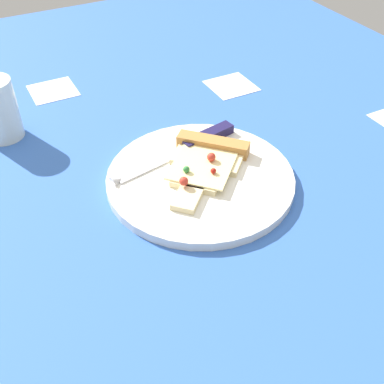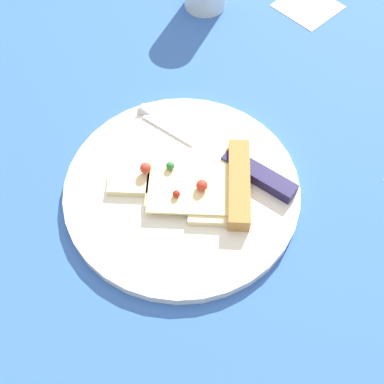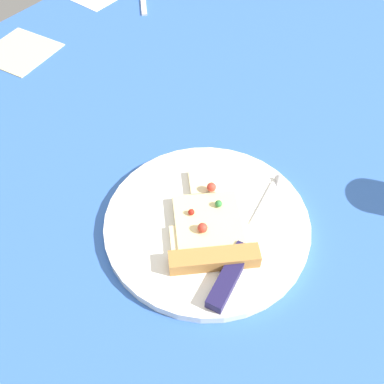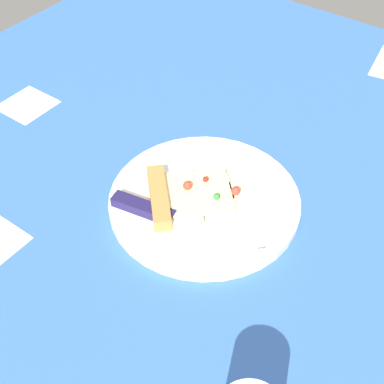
{
  "view_description": "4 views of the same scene",
  "coord_description": "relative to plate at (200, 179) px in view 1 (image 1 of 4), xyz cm",
  "views": [
    {
      "loc": [
        -59.34,
        19.0,
        48.23
      ],
      "look_at": [
        -12.29,
        -5.7,
        2.45
      ],
      "focal_mm": 44.68,
      "sensor_mm": 36.0,
      "label": 1
    },
    {
      "loc": [
        -29.84,
        -34.15,
        52.65
      ],
      "look_at": [
        -8.76,
        -11.62,
        3.42
      ],
      "focal_mm": 45.78,
      "sensor_mm": 36.0,
      "label": 2
    },
    {
      "loc": [
        13.33,
        -40.55,
        54.53
      ],
      "look_at": [
        -11.78,
        -8.3,
        4.44
      ],
      "focal_mm": 42.73,
      "sensor_mm": 36.0,
      "label": 3
    },
    {
      "loc": [
        39.48,
        23.1,
        60.53
      ],
      "look_at": [
        -7.59,
        -11.13,
        2.17
      ],
      "focal_mm": 50.38,
      "sensor_mm": 36.0,
      "label": 4
    }
  ],
  "objects": [
    {
      "name": "knife",
      "position": [
        6.96,
        -1.18,
        1.35
      ],
      "size": [
        6.45,
        23.98,
        2.45
      ],
      "rotation": [
        0.0,
        0.0,
        0.18
      ],
      "color": "silver",
      "rests_on": "plate"
    },
    {
      "name": "pizza_slice",
      "position": [
        1.78,
        -1.82,
        1.55
      ],
      "size": [
        17.73,
        17.9,
        2.69
      ],
      "rotation": [
        0.0,
        0.0,
        0.77
      ],
      "color": "beige",
      "rests_on": "plate"
    },
    {
      "name": "ground_plane",
      "position": [
        8.3,
        9.27,
        -2.24
      ],
      "size": [
        154.97,
        154.97,
        3.0
      ],
      "color": "#3360B7",
      "rests_on": "ground"
    },
    {
      "name": "plate",
      "position": [
        0.0,
        0.0,
        0.0
      ],
      "size": [
        29.47,
        29.47,
        1.49
      ],
      "primitive_type": "cylinder",
      "color": "white",
      "rests_on": "ground_plane"
    }
  ]
}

